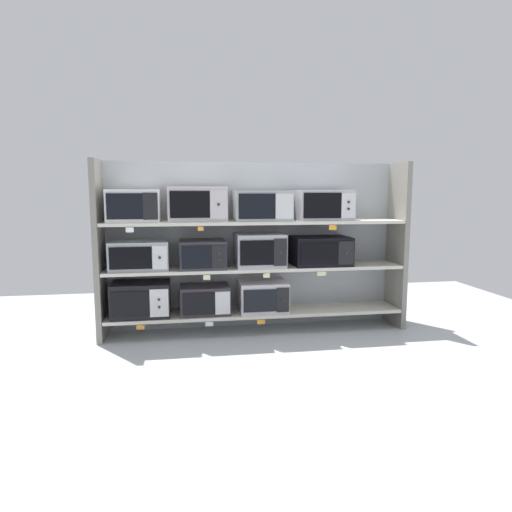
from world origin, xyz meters
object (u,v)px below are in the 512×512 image
at_px(microwave_3, 140,255).
at_px(microwave_8, 197,204).
at_px(microwave_5, 259,250).
at_px(microwave_0, 141,299).
at_px(microwave_2, 262,296).
at_px(microwave_10, 323,205).
at_px(microwave_7, 134,206).
at_px(microwave_9, 262,206).
at_px(microwave_1, 205,299).
at_px(microwave_4, 203,254).
at_px(microwave_6, 320,251).

relative_size(microwave_3, microwave_8, 0.99).
bearing_deg(microwave_5, microwave_0, 180.00).
relative_size(microwave_2, microwave_3, 0.87).
bearing_deg(microwave_10, microwave_3, 179.99).
bearing_deg(microwave_8, microwave_7, -179.99).
bearing_deg(microwave_3, microwave_9, -0.01).
distance_m(microwave_2, microwave_8, 1.08).
bearing_deg(microwave_9, microwave_1, 179.99).
xyz_separation_m(microwave_4, microwave_9, (0.57, 0.00, 0.45)).
relative_size(microwave_7, microwave_8, 0.86).
xyz_separation_m(microwave_0, microwave_9, (1.14, -0.00, 0.86)).
height_order(microwave_0, microwave_7, microwave_7).
xyz_separation_m(microwave_3, microwave_6, (1.72, 0.00, 0.01)).
relative_size(microwave_0, microwave_5, 1.15).
distance_m(microwave_4, microwave_8, 0.47).
bearing_deg(microwave_6, microwave_2, -179.99).
relative_size(microwave_2, microwave_8, 0.86).
bearing_deg(microwave_3, microwave_5, 0.00).
distance_m(microwave_5, microwave_10, 0.76).
relative_size(microwave_6, microwave_8, 1.03).
bearing_deg(microwave_5, microwave_6, 0.01).
xyz_separation_m(microwave_7, microwave_8, (0.57, 0.00, 0.01)).
bearing_deg(microwave_1, microwave_4, -179.65).
bearing_deg(microwave_2, microwave_5, -180.00).
bearing_deg(microwave_0, microwave_8, -0.01).
height_order(microwave_8, microwave_9, microwave_8).
xyz_separation_m(microwave_2, microwave_3, (-1.15, -0.00, 0.42)).
distance_m(microwave_3, microwave_5, 1.12).
relative_size(microwave_1, microwave_10, 0.87).
bearing_deg(microwave_10, microwave_0, 179.99).
xyz_separation_m(microwave_3, microwave_4, (0.58, -0.00, -0.00)).
xyz_separation_m(microwave_4, microwave_7, (-0.61, 0.00, 0.45)).
height_order(microwave_2, microwave_10, microwave_10).
distance_m(microwave_3, microwave_8, 0.71).
height_order(microwave_1, microwave_2, microwave_2).
height_order(microwave_3, microwave_7, microwave_7).
xyz_separation_m(microwave_1, microwave_2, (0.56, 0.00, 0.01)).
height_order(microwave_4, microwave_9, microwave_9).
xyz_separation_m(microwave_1, microwave_4, (-0.02, -0.00, 0.44)).
xyz_separation_m(microwave_1, microwave_7, (-0.63, 0.00, 0.89)).
height_order(microwave_5, microwave_9, microwave_9).
height_order(microwave_0, microwave_8, microwave_8).
bearing_deg(microwave_8, microwave_9, -0.02).
bearing_deg(microwave_7, microwave_2, 0.01).
bearing_deg(microwave_9, microwave_7, 179.99).
bearing_deg(microwave_2, microwave_6, 0.01).
height_order(microwave_6, microwave_9, microwave_9).
relative_size(microwave_4, microwave_8, 0.79).
height_order(microwave_3, microwave_6, microwave_6).
distance_m(microwave_6, microwave_8, 1.27).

